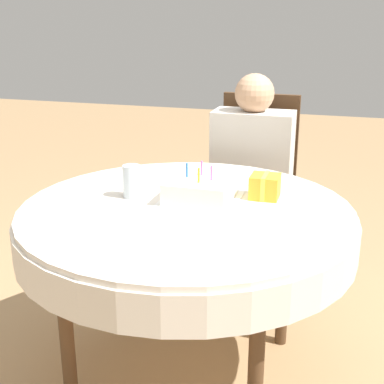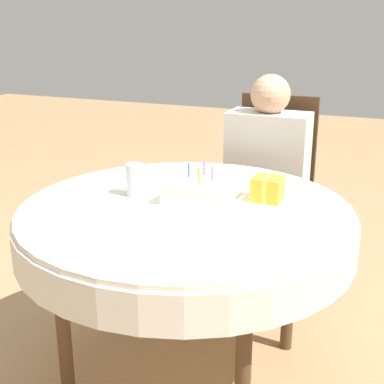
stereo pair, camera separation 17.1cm
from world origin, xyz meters
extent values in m
plane|color=#A37F56|center=(0.00, 0.00, 0.00)|extent=(12.00, 12.00, 0.00)
cylinder|color=silver|center=(0.00, 0.00, 0.70)|extent=(1.19, 1.19, 0.02)
cylinder|color=silver|center=(0.00, 0.00, 0.63)|extent=(1.21, 1.21, 0.13)
cylinder|color=#4C331E|center=(-0.33, -0.33, 0.35)|extent=(0.05, 0.05, 0.69)
cylinder|color=#4C331E|center=(0.33, -0.33, 0.35)|extent=(0.05, 0.05, 0.69)
cylinder|color=#4C331E|center=(-0.33, 0.33, 0.35)|extent=(0.05, 0.05, 0.69)
cylinder|color=#4C331E|center=(0.33, 0.33, 0.35)|extent=(0.05, 0.05, 0.69)
cube|color=#4C331E|center=(0.08, 0.86, 0.43)|extent=(0.45, 0.45, 0.04)
cube|color=#4C331E|center=(0.08, 1.07, 0.71)|extent=(0.40, 0.03, 0.53)
cylinder|color=#4C331E|center=(-0.12, 0.66, 0.20)|extent=(0.04, 0.04, 0.41)
cylinder|color=#4C331E|center=(0.27, 0.66, 0.20)|extent=(0.04, 0.04, 0.41)
cylinder|color=#4C331E|center=(-0.12, 1.06, 0.20)|extent=(0.04, 0.04, 0.41)
cylinder|color=#4C331E|center=(0.27, 1.05, 0.20)|extent=(0.04, 0.04, 0.41)
cylinder|color=tan|center=(-0.02, 0.71, 0.22)|extent=(0.09, 0.09, 0.44)
cylinder|color=tan|center=(0.17, 0.71, 0.22)|extent=(0.09, 0.09, 0.44)
cube|color=beige|center=(0.08, 0.86, 0.68)|extent=(0.39, 0.21, 0.47)
sphere|color=tan|center=(0.08, 0.86, 1.00)|extent=(0.19, 0.19, 0.19)
cube|color=white|center=(0.03, 0.08, 0.71)|extent=(0.28, 0.28, 0.00)
cube|color=white|center=(0.03, 0.08, 0.75)|extent=(0.23, 0.23, 0.08)
cylinder|color=#D166B2|center=(0.07, 0.08, 0.82)|extent=(0.01, 0.01, 0.05)
cylinder|color=#D166B2|center=(0.02, 0.13, 0.82)|extent=(0.01, 0.01, 0.05)
cylinder|color=blue|center=(-0.02, 0.09, 0.82)|extent=(0.01, 0.01, 0.05)
cylinder|color=gold|center=(0.04, 0.04, 0.82)|extent=(0.01, 0.01, 0.05)
cylinder|color=silver|center=(-0.22, 0.04, 0.77)|extent=(0.07, 0.07, 0.12)
cube|color=gold|center=(0.25, 0.18, 0.76)|extent=(0.11, 0.11, 0.09)
cube|color=#EAE54C|center=(0.25, 0.18, 0.76)|extent=(0.02, 0.11, 0.09)
camera|label=1|loc=(0.54, -1.71, 1.37)|focal=50.00mm
camera|label=2|loc=(0.70, -1.65, 1.37)|focal=50.00mm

